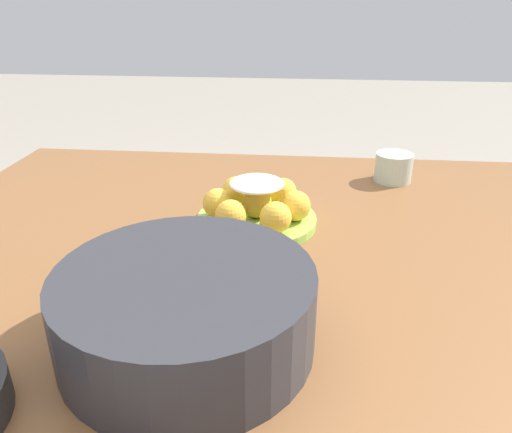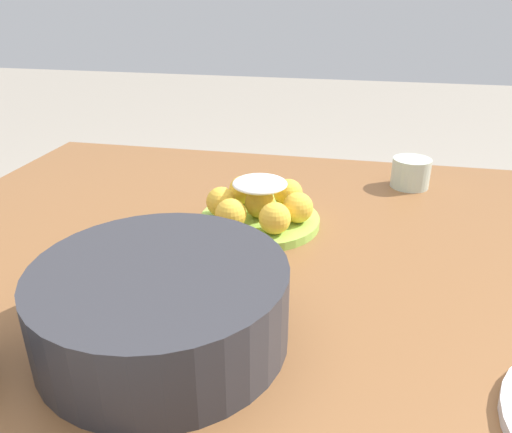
% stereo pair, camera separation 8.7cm
% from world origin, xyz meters
% --- Properties ---
extents(dining_table, '(1.30, 1.05, 0.72)m').
position_xyz_m(dining_table, '(0.00, 0.00, 0.63)').
color(dining_table, brown).
rests_on(dining_table, ground_plane).
extents(cake_plate, '(0.22, 0.22, 0.09)m').
position_xyz_m(cake_plate, '(0.01, -0.10, 0.75)').
color(cake_plate, '#99CC4C').
rests_on(cake_plate, dining_table).
extents(serving_bowl, '(0.31, 0.31, 0.10)m').
position_xyz_m(serving_bowl, '(0.06, 0.25, 0.77)').
color(serving_bowl, '#2D2D33').
rests_on(serving_bowl, dining_table).
extents(cup_near, '(0.08, 0.08, 0.06)m').
position_xyz_m(cup_near, '(-0.28, -0.36, 0.75)').
color(cup_near, beige).
rests_on(cup_near, dining_table).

